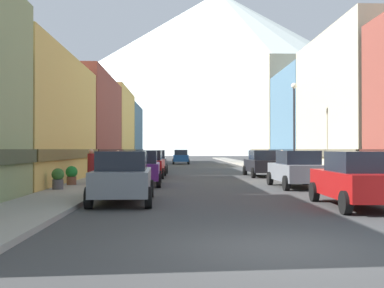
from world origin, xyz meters
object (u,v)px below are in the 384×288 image
Objects in this scene: car_driving_0 at (181,157)px; pedestrian_2 at (282,161)px; potted_plant_2 at (356,173)px; pedestrian_1 at (118,162)px; car_left_0 at (123,177)px; potted_plant_0 at (58,178)px; car_right_0 at (358,179)px; car_left_2 at (149,164)px; car_left_3 at (154,161)px; car_right_1 at (297,169)px; potted_plant_1 at (72,175)px; streetlamp_right at (294,115)px; car_right_2 at (263,163)px; pedestrian_0 at (91,167)px; car_left_1 at (141,168)px.

pedestrian_2 is at bearing -69.93° from car_driving_0.
pedestrian_1 reaches higher than potted_plant_2.
car_left_0 is 12.76m from potted_plant_2.
car_right_0 is at bearing -25.96° from potted_plant_0.
car_left_0 is 7.75m from car_right_0.
car_left_2 is 0.99× the size of car_left_3.
car_right_1 is 1.01× the size of car_driving_0.
pedestrian_2 is (13.25, 13.78, 0.27)m from potted_plant_1.
pedestrian_1 is 0.99× the size of pedestrian_2.
car_right_0 is 7.54m from car_right_1.
car_left_2 is at bearing -51.72° from pedestrian_1.
potted_plant_0 is 0.54× the size of pedestrian_2.
car_left_3 is at bearing 117.65° from car_right_1.
car_right_1 is at bearing 89.98° from car_right_0.
pedestrian_1 is (-10.05, 18.85, -0.01)m from car_right_0.
car_driving_0 is (2.20, 27.26, 0.00)m from car_left_2.
potted_plant_1 is 19.12m from pedestrian_2.
car_right_0 is at bearing -111.03° from potted_plant_2.
car_right_0 is at bearing -82.85° from car_driving_0.
streetlamp_right reaches higher than potted_plant_2.
car_left_3 is 2.76× the size of pedestrian_1.
potted_plant_2 is (14.00, 0.58, 0.00)m from potted_plant_1.
car_right_1 reaches higher than potted_plant_1.
car_right_2 is 5.56m from pedestrian_2.
car_right_1 is 35.88m from car_driving_0.
car_left_2 is 1.01× the size of car_driving_0.
car_left_1 is at bearing 11.74° from pedestrian_0.
pedestrian_0 is at bearing 178.38° from potted_plant_2.
pedestrian_2 is (12.50, 12.82, -0.04)m from pedestrian_0.
potted_plant_0 is (-3.20, 3.73, -0.29)m from car_left_0.
car_left_0 is at bearing -125.98° from streetlamp_right.
potted_plant_1 is at bearing -93.86° from pedestrian_1.
potted_plant_1 is (-10.80, 7.75, -0.26)m from car_right_0.
pedestrian_2 is (2.45, 21.53, 0.01)m from car_right_0.
car_left_3 is 21.08m from car_driving_0.
streetlamp_right is (9.15, -1.62, 3.09)m from car_left_2.
car_left_0 is 22.38m from pedestrian_2.
car_right_1 is at bearing -166.08° from potted_plant_2.
car_right_1 is 10.12m from pedestrian_0.
potted_plant_1 is 11.13m from pedestrian_1.
potted_plant_0 is at bearing -168.09° from car_right_1.
car_right_2 is (7.60, 0.79, 0.00)m from car_left_2.
car_left_0 is at bearing -116.85° from car_right_2.
pedestrian_2 is (13.25, 16.27, 0.29)m from potted_plant_0.
pedestrian_1 is at bearing 141.54° from potted_plant_2.
car_left_3 is at bearing 77.37° from potted_plant_1.
pedestrian_0 reaches higher than car_right_1.
pedestrian_1 is 12.90m from streetlamp_right.
car_left_1 is 2.59× the size of pedestrian_0.
car_driving_0 is 4.95× the size of potted_plant_0.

